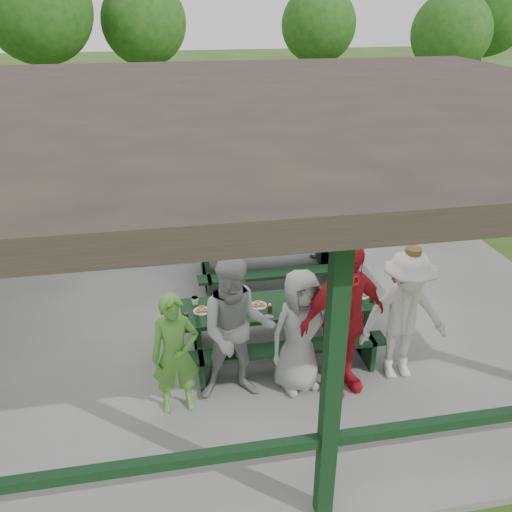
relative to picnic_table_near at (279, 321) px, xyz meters
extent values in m
plane|color=#2D4916|center=(-0.15, 1.20, -0.57)|extent=(90.00, 90.00, 0.00)
cube|color=slate|center=(-0.15, 1.20, -0.52)|extent=(10.00, 8.00, 0.10)
cube|color=black|center=(-0.15, -2.60, 1.03)|extent=(0.15, 0.15, 3.00)
cube|color=black|center=(-0.15, 5.00, 1.03)|extent=(0.15, 0.15, 3.00)
cube|color=black|center=(4.65, 5.00, 1.03)|extent=(0.15, 0.15, 3.00)
cube|color=black|center=(-2.55, -2.60, 0.43)|extent=(4.65, 0.10, 0.10)
cube|color=black|center=(-2.55, 5.00, 0.43)|extent=(4.65, 0.10, 0.10)
cube|color=black|center=(2.25, 5.00, 0.43)|extent=(4.65, 0.10, 0.10)
cube|color=black|center=(-0.15, -2.60, 2.43)|extent=(9.80, 0.15, 0.20)
cube|color=black|center=(-0.15, 5.00, 2.43)|extent=(9.80, 0.15, 0.20)
cube|color=#2E2521|center=(-0.15, 1.20, 2.65)|extent=(10.60, 8.60, 0.24)
cube|color=black|center=(0.00, 0.00, 0.25)|extent=(2.57, 0.75, 0.06)
cube|color=black|center=(0.00, -0.55, -0.05)|extent=(2.57, 0.28, 0.05)
cube|color=black|center=(0.00, 0.55, -0.05)|extent=(2.57, 0.28, 0.05)
cube|color=black|center=(-1.10, 0.00, -0.10)|extent=(0.06, 0.70, 0.75)
cube|color=black|center=(1.10, 0.00, -0.10)|extent=(0.06, 0.70, 0.75)
cube|color=black|center=(-1.10, 0.00, -0.25)|extent=(0.06, 1.39, 0.45)
cube|color=black|center=(1.10, 0.00, -0.25)|extent=(0.06, 1.39, 0.45)
cube|color=black|center=(0.28, 2.00, 0.25)|extent=(2.49, 0.75, 0.06)
cube|color=black|center=(0.28, 1.45, -0.05)|extent=(2.49, 0.28, 0.05)
cube|color=black|center=(0.28, 2.55, -0.05)|extent=(2.49, 0.28, 0.05)
cube|color=black|center=(-0.79, 2.00, -0.10)|extent=(0.06, 0.70, 0.75)
cube|color=black|center=(1.35, 2.00, -0.10)|extent=(0.06, 0.70, 0.75)
cube|color=black|center=(-0.79, 2.00, -0.25)|extent=(0.06, 1.39, 0.45)
cube|color=black|center=(1.35, 2.00, -0.25)|extent=(0.06, 1.39, 0.45)
cylinder|color=white|center=(-1.03, 0.00, 0.28)|extent=(0.22, 0.22, 0.01)
torus|color=#9F6638|center=(-1.07, -0.02, 0.30)|extent=(0.10, 0.10, 0.03)
torus|color=#9F6638|center=(-0.99, -0.02, 0.30)|extent=(0.10, 0.10, 0.03)
torus|color=#9F6638|center=(-1.03, 0.04, 0.30)|extent=(0.10, 0.10, 0.03)
cylinder|color=white|center=(-0.28, 0.00, 0.28)|extent=(0.22, 0.22, 0.01)
torus|color=#9F6638|center=(-0.32, -0.02, 0.30)|extent=(0.10, 0.10, 0.03)
torus|color=#9F6638|center=(-0.24, -0.02, 0.30)|extent=(0.10, 0.10, 0.03)
torus|color=#9F6638|center=(-0.28, 0.04, 0.30)|extent=(0.10, 0.10, 0.03)
cylinder|color=white|center=(0.31, 0.00, 0.28)|extent=(0.22, 0.22, 0.01)
torus|color=#9F6638|center=(0.27, -0.02, 0.30)|extent=(0.10, 0.10, 0.03)
torus|color=#9F6638|center=(0.35, -0.02, 0.30)|extent=(0.10, 0.10, 0.03)
torus|color=#9F6638|center=(0.31, 0.04, 0.30)|extent=(0.10, 0.10, 0.03)
cylinder|color=white|center=(1.14, 0.00, 0.28)|extent=(0.22, 0.22, 0.01)
torus|color=#9F6638|center=(1.10, -0.02, 0.30)|extent=(0.10, 0.10, 0.03)
torus|color=#9F6638|center=(1.18, -0.02, 0.30)|extent=(0.10, 0.10, 0.03)
torus|color=#9F6638|center=(1.14, 0.04, 0.30)|extent=(0.10, 0.10, 0.03)
cylinder|color=#381E0F|center=(-1.24, -0.18, 0.33)|extent=(0.06, 0.06, 0.10)
cylinder|color=#381E0F|center=(-1.24, -0.18, 0.33)|extent=(0.06, 0.06, 0.10)
cylinder|color=#381E0F|center=(-0.95, -0.18, 0.33)|extent=(0.06, 0.06, 0.10)
cylinder|color=#381E0F|center=(-0.59, -0.18, 0.33)|extent=(0.06, 0.06, 0.10)
cylinder|color=#381E0F|center=(-0.17, -0.18, 0.33)|extent=(0.06, 0.06, 0.10)
cylinder|color=#381E0F|center=(1.22, -0.18, 0.33)|extent=(0.06, 0.06, 0.10)
cone|color=white|center=(-1.10, 0.20, 0.33)|extent=(0.09, 0.09, 0.10)
cone|color=white|center=(-1.10, 0.20, 0.33)|extent=(0.09, 0.09, 0.10)
cone|color=white|center=(0.42, 0.20, 0.33)|extent=(0.09, 0.09, 0.10)
cone|color=white|center=(0.44, 0.20, 0.33)|extent=(0.09, 0.09, 0.10)
imported|color=#549C37|center=(-1.41, -0.89, 0.29)|extent=(0.57, 0.39, 1.52)
imported|color=gray|center=(-0.69, -0.79, 0.46)|extent=(0.94, 0.75, 1.86)
imported|color=gray|center=(0.08, -0.76, 0.33)|extent=(0.89, 0.69, 1.61)
imported|color=#B51925|center=(0.57, -0.89, 0.52)|extent=(1.26, 0.81, 1.99)
imported|color=beige|center=(1.40, -0.78, 0.40)|extent=(1.15, 0.68, 1.75)
cylinder|color=brown|center=(1.40, -0.78, 1.21)|extent=(0.33, 0.33, 0.02)
cylinder|color=brown|center=(1.40, -0.78, 1.27)|extent=(0.20, 0.20, 0.11)
imported|color=#95B9E7|center=(-0.54, 2.98, 0.31)|extent=(1.47, 0.49, 1.58)
imported|color=teal|center=(-1.47, 3.47, 0.45)|extent=(0.79, 0.67, 1.85)
imported|color=gray|center=(1.44, 2.81, 0.31)|extent=(0.92, 0.83, 1.57)
imported|color=silver|center=(3.80, 11.12, 0.22)|extent=(6.28, 4.90, 1.59)
cube|color=navy|center=(-0.67, 9.46, 0.29)|extent=(3.33, 2.34, 0.13)
cube|color=navy|center=(-0.89, 8.74, 0.56)|extent=(2.90, 0.97, 0.43)
cube|color=navy|center=(-0.44, 10.18, 0.56)|extent=(2.90, 0.97, 0.43)
cube|color=navy|center=(-2.11, 9.92, 0.56)|extent=(0.51, 1.46, 0.43)
cube|color=navy|center=(0.77, 9.01, 0.56)|extent=(0.51, 1.46, 0.43)
cylinder|color=black|center=(-1.83, 8.98, -0.16)|extent=(0.84, 0.43, 0.82)
cylinder|color=yellow|center=(-1.83, 8.98, -0.16)|extent=(0.36, 0.32, 0.30)
cylinder|color=black|center=(-1.35, 10.52, -0.16)|extent=(0.84, 0.43, 0.82)
cylinder|color=yellow|center=(-1.35, 10.52, -0.16)|extent=(0.36, 0.32, 0.30)
cylinder|color=black|center=(0.02, 8.40, -0.16)|extent=(0.84, 0.43, 0.82)
cylinder|color=yellow|center=(0.02, 8.40, -0.16)|extent=(0.36, 0.32, 0.30)
cylinder|color=black|center=(0.50, 9.94, -0.16)|extent=(0.84, 0.43, 0.82)
cylinder|color=yellow|center=(0.50, 9.94, -0.16)|extent=(0.36, 0.32, 0.30)
cube|color=navy|center=(1.28, 8.85, 0.18)|extent=(1.05, 0.40, 0.09)
cone|color=#F2590C|center=(-2.16, 9.93, 0.66)|extent=(0.15, 0.42, 0.43)
cylinder|color=#342314|center=(-5.18, 16.06, 0.93)|extent=(0.36, 0.36, 3.01)
sphere|color=#194612|center=(-5.18, 16.06, 3.53)|extent=(3.86, 3.86, 3.86)
cylinder|color=#342314|center=(-1.53, 17.66, 0.73)|extent=(0.36, 0.36, 2.61)
sphere|color=#194612|center=(-1.53, 17.66, 2.98)|extent=(3.34, 3.34, 3.34)
cylinder|color=#342314|center=(5.78, 18.08, 0.67)|extent=(0.36, 0.36, 2.48)
sphere|color=#194612|center=(5.78, 18.08, 2.80)|extent=(3.17, 3.17, 3.17)
cylinder|color=#342314|center=(9.99, 14.55, 0.61)|extent=(0.36, 0.36, 2.36)
sphere|color=#194612|center=(9.99, 14.55, 2.64)|extent=(3.02, 3.02, 3.02)
cylinder|color=#342314|center=(11.95, 15.69, 0.94)|extent=(0.36, 0.36, 3.03)
sphere|color=#194612|center=(11.95, 15.69, 3.54)|extent=(3.87, 3.87, 3.87)
camera|label=1|loc=(-1.44, -6.02, 3.98)|focal=38.00mm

